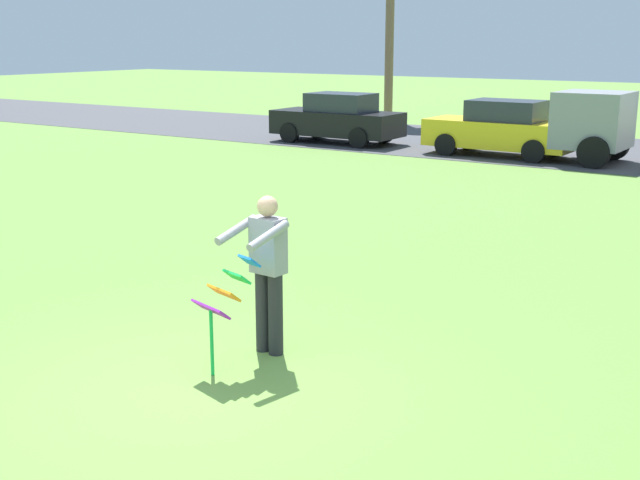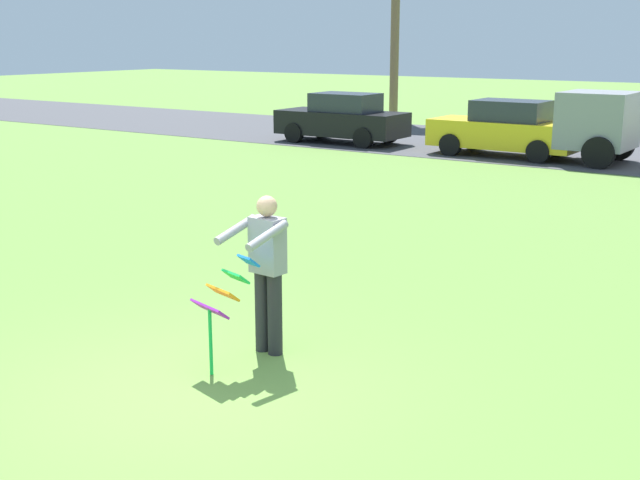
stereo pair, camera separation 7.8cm
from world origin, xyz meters
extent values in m
plane|color=olive|center=(0.00, 0.00, 0.00)|extent=(120.00, 120.00, 0.00)
cylinder|color=#26262B|center=(0.10, 1.24, 0.45)|extent=(0.16, 0.16, 0.90)
cylinder|color=#26262B|center=(-0.08, 1.25, 0.45)|extent=(0.16, 0.16, 0.90)
cube|color=gray|center=(0.01, 1.25, 1.20)|extent=(0.38, 0.25, 0.60)
sphere|color=tan|center=(0.01, 1.25, 1.62)|extent=(0.22, 0.22, 0.22)
cylinder|color=gray|center=(0.21, 0.98, 1.38)|extent=(0.13, 0.59, 0.24)
cylinder|color=gray|center=(-0.23, 1.02, 1.38)|extent=(0.13, 0.59, 0.24)
cube|color=blue|center=(0.03, 0.90, 1.11)|extent=(0.25, 0.20, 0.12)
cube|color=green|center=(-0.01, 0.74, 0.98)|extent=(0.35, 0.22, 0.12)
cube|color=orange|center=(-0.06, 0.58, 0.84)|extent=(0.44, 0.25, 0.12)
cube|color=purple|center=(-0.10, 0.43, 0.70)|extent=(0.53, 0.27, 0.12)
cylinder|color=green|center=(-0.10, 0.43, 0.35)|extent=(0.04, 0.04, 0.70)
cube|color=black|center=(-9.06, 17.10, 0.64)|extent=(4.21, 1.72, 0.76)
cube|color=#282D38|center=(-8.91, 17.10, 1.30)|extent=(2.02, 1.40, 0.60)
cylinder|color=black|center=(-10.36, 16.29, 0.32)|extent=(0.64, 0.22, 0.64)
cylinder|color=black|center=(-10.37, 17.91, 0.32)|extent=(0.64, 0.22, 0.64)
cylinder|color=black|center=(-7.76, 16.30, 0.32)|extent=(0.64, 0.22, 0.64)
cylinder|color=black|center=(-7.76, 17.92, 0.32)|extent=(0.64, 0.22, 0.64)
cube|color=yellow|center=(-3.53, 17.10, 0.64)|extent=(4.22, 1.74, 0.76)
cube|color=#282D38|center=(-3.38, 17.10, 1.30)|extent=(2.03, 1.41, 0.60)
cylinder|color=black|center=(-4.84, 16.31, 0.32)|extent=(0.64, 0.23, 0.64)
cylinder|color=black|center=(-4.83, 17.92, 0.32)|extent=(0.64, 0.23, 0.64)
cylinder|color=black|center=(-2.24, 16.28, 0.32)|extent=(0.64, 0.23, 0.64)
cylinder|color=black|center=(-2.22, 17.90, 0.32)|extent=(0.64, 0.23, 0.64)
cube|color=gray|center=(-0.95, 17.16, 1.17)|extent=(1.84, 1.93, 1.50)
cylinder|color=black|center=(-0.62, 16.23, 0.42)|extent=(0.85, 0.30, 0.84)
cylinder|color=black|center=(-0.58, 18.07, 0.42)|extent=(0.85, 0.30, 0.84)
cylinder|color=brown|center=(-11.64, 25.30, 4.18)|extent=(0.36, 0.36, 8.35)
camera|label=1|loc=(5.06, -5.48, 3.33)|focal=46.14mm
camera|label=2|loc=(5.13, -5.43, 3.33)|focal=46.14mm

